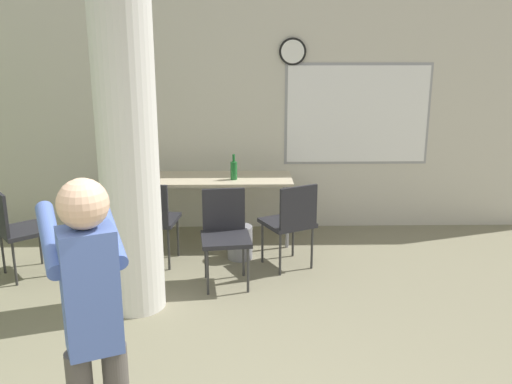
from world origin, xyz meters
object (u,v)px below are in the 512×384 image
object	(u,v)px
chair_table_left	(152,216)
chair_near_pillar	(17,226)
folding_table	(206,182)
chair_table_front	(225,230)
bottle_on_table	(234,170)
person_playing_front	(92,320)
chair_table_right	(291,219)

from	to	relation	value
chair_table_left	chair_near_pillar	xyz separation A→B (m)	(-1.23, -0.26, 0.00)
folding_table	chair_table_front	distance (m)	1.15
chair_near_pillar	chair_table_front	world-z (taller)	same
bottle_on_table	person_playing_front	bearing A→B (deg)	-99.44
chair_table_front	person_playing_front	size ratio (longest dim) A/B	0.52
chair_table_right	chair_table_left	size ratio (longest dim) A/B	1.00
folding_table	person_playing_front	size ratio (longest dim) A/B	1.13
folding_table	chair_near_pillar	xyz separation A→B (m)	(-1.72, -0.95, -0.17)
chair_table_front	folding_table	bearing A→B (deg)	102.28
folding_table	chair_table_right	world-z (taller)	chair_table_right
folding_table	chair_near_pillar	distance (m)	1.97
bottle_on_table	chair_table_left	size ratio (longest dim) A/B	0.32
chair_table_front	chair_table_left	bearing A→B (deg)	150.10
chair_table_right	bottle_on_table	bearing A→B (deg)	128.27
chair_table_left	chair_table_front	world-z (taller)	same
folding_table	chair_table_right	distance (m)	1.20
chair_table_right	chair_table_front	xyz separation A→B (m)	(-0.63, -0.31, 0.00)
person_playing_front	folding_table	bearing A→B (deg)	85.53
chair_table_right	person_playing_front	bearing A→B (deg)	-112.15
chair_near_pillar	person_playing_front	size ratio (longest dim) A/B	0.52
chair_table_left	person_playing_front	world-z (taller)	person_playing_front
bottle_on_table	chair_table_left	distance (m)	1.05
chair_table_right	chair_table_front	size ratio (longest dim) A/B	1.00
folding_table	chair_near_pillar	size ratio (longest dim) A/B	2.16
folding_table	bottle_on_table	distance (m)	0.35
chair_table_front	bottle_on_table	bearing A→B (deg)	86.39
chair_table_front	person_playing_front	bearing A→B (deg)	-101.76
chair_table_right	chair_table_front	bearing A→B (deg)	-153.77
chair_table_left	chair_table_right	bearing A→B (deg)	-4.56
chair_table_right	chair_near_pillar	distance (m)	2.59
chair_table_left	chair_table_front	distance (m)	0.84
chair_table_left	chair_table_front	size ratio (longest dim) A/B	1.00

